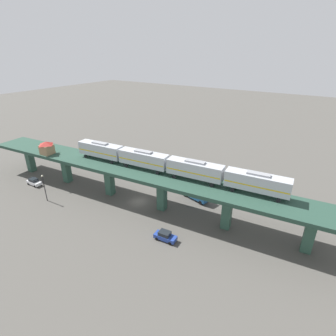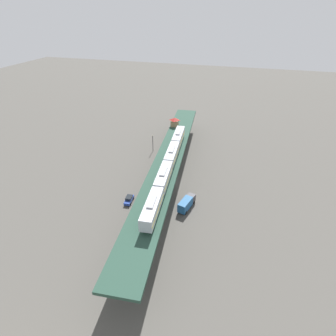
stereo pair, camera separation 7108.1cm
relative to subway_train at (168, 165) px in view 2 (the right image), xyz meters
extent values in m
plane|color=#4C4944|center=(2.06, -7.17, -11.03)|extent=(400.00, 400.00, 0.00)
cube|color=#244135|center=(2.06, -7.17, -2.94)|extent=(16.73, 92.38, 0.80)
cube|color=#2D5142|center=(5.56, -45.51, -7.19)|extent=(1.96, 1.96, 7.70)
cube|color=#2D5142|center=(4.20, -30.57, -7.19)|extent=(1.96, 1.96, 7.70)
cube|color=#2D5142|center=(2.83, -15.63, -7.19)|extent=(1.96, 1.96, 7.70)
cube|color=#2D5142|center=(1.47, -0.69, -7.19)|extent=(1.96, 1.96, 7.70)
cube|color=#2D5142|center=(0.11, 14.24, -7.19)|extent=(1.96, 1.96, 7.70)
cube|color=#2D5142|center=(-1.26, 29.18, -7.19)|extent=(1.96, 1.96, 7.70)
cube|color=#ADB2BA|center=(1.72, -18.82, 0.00)|extent=(3.88, 12.20, 3.10)
cube|color=gold|center=(1.72, -18.82, -0.30)|extent=(3.90, 11.97, 0.24)
cube|color=gray|center=(1.72, -18.82, 1.73)|extent=(1.78, 4.31, 0.36)
cylinder|color=black|center=(0.92, -23.11, -2.12)|extent=(0.30, 0.86, 0.84)
cylinder|color=black|center=(3.29, -22.90, -2.12)|extent=(0.30, 0.86, 0.84)
cylinder|color=black|center=(0.15, -14.75, -2.12)|extent=(0.30, 0.86, 0.84)
cylinder|color=black|center=(2.52, -14.53, -2.12)|extent=(0.30, 0.86, 0.84)
cube|color=#ADB2BA|center=(0.57, -6.27, 0.00)|extent=(3.88, 12.20, 3.10)
cube|color=gold|center=(0.57, -6.27, -0.30)|extent=(3.90, 11.97, 0.24)
cube|color=gray|center=(0.57, -6.27, 1.73)|extent=(1.78, 4.31, 0.36)
cylinder|color=black|center=(-0.23, -10.56, -2.12)|extent=(0.30, 0.86, 0.84)
cylinder|color=black|center=(2.14, -10.35, -2.12)|extent=(0.30, 0.86, 0.84)
cylinder|color=black|center=(-0.99, -2.20, -2.12)|extent=(0.30, 0.86, 0.84)
cylinder|color=black|center=(1.38, -1.98, -2.12)|extent=(0.30, 0.86, 0.84)
cube|color=#ADB2BA|center=(-0.57, 6.27, 0.00)|extent=(3.88, 12.20, 3.10)
cube|color=gold|center=(-0.57, 6.27, -0.30)|extent=(3.90, 11.97, 0.24)
cube|color=gray|center=(-0.57, 6.27, 1.73)|extent=(1.78, 4.31, 0.36)
cylinder|color=black|center=(-1.38, 1.98, -2.12)|extent=(0.30, 0.86, 0.84)
cylinder|color=black|center=(0.99, 2.20, -2.12)|extent=(0.30, 0.86, 0.84)
cylinder|color=black|center=(-2.14, 10.35, -2.12)|extent=(0.30, 0.86, 0.84)
cylinder|color=black|center=(0.23, 10.56, -2.12)|extent=(0.30, 0.86, 0.84)
cube|color=#ADB2BA|center=(-1.72, 18.82, 0.00)|extent=(3.88, 12.20, 3.10)
cube|color=gold|center=(-1.72, 18.82, -0.30)|extent=(3.90, 11.97, 0.24)
cube|color=gray|center=(-1.72, 18.82, 1.73)|extent=(1.78, 4.31, 0.36)
cylinder|color=black|center=(-2.52, 14.53, -2.12)|extent=(0.30, 0.86, 0.84)
cylinder|color=black|center=(-0.15, 14.75, -2.12)|extent=(0.30, 0.86, 0.84)
cylinder|color=black|center=(-3.29, 22.90, -2.12)|extent=(0.30, 0.86, 0.84)
cylinder|color=black|center=(-0.92, 23.11, -2.12)|extent=(0.30, 0.86, 0.84)
cube|color=#8C7251|center=(6.87, -33.46, -1.29)|extent=(3.04, 3.04, 2.50)
pyramid|color=maroon|center=(6.87, -33.46, 0.41)|extent=(3.50, 3.50, 0.90)
cube|color=silver|center=(10.61, -36.45, -10.30)|extent=(1.92, 4.45, 0.80)
cube|color=#1E2328|center=(10.62, -36.60, -9.52)|extent=(1.70, 2.24, 0.76)
cylinder|color=black|center=(9.80, -37.91, -10.70)|extent=(0.26, 0.67, 0.66)
cylinder|color=black|center=(11.51, -37.86, -10.70)|extent=(0.26, 0.67, 0.66)
cylinder|color=black|center=(9.72, -35.05, -10.70)|extent=(0.26, 0.67, 0.66)
cylinder|color=black|center=(11.43, -35.00, -10.70)|extent=(0.26, 0.67, 0.66)
cube|color=#233D93|center=(10.20, 5.96, -10.30)|extent=(2.15, 4.53, 0.80)
cube|color=#1E2328|center=(10.21, 5.81, -9.52)|extent=(1.81, 2.33, 0.76)
cylinder|color=black|center=(9.47, 4.46, -10.70)|extent=(0.29, 0.68, 0.66)
cylinder|color=black|center=(11.17, 4.60, -10.70)|extent=(0.29, 0.68, 0.66)
cylinder|color=black|center=(9.23, 7.31, -10.70)|extent=(0.29, 0.68, 0.66)
cylinder|color=black|center=(10.94, 7.45, -10.70)|extent=(0.29, 0.68, 0.66)
cube|color=#333338|center=(-7.26, 1.24, -9.38)|extent=(2.63, 2.48, 2.30)
cube|color=#1E5184|center=(-6.37, 4.73, -9.18)|extent=(3.51, 5.61, 2.70)
cylinder|color=black|center=(-8.22, 1.49, -10.53)|extent=(0.59, 1.06, 1.00)
cylinder|color=black|center=(-6.30, 1.00, -10.53)|extent=(0.59, 1.06, 1.00)
cylinder|color=black|center=(-6.99, 6.50, -10.53)|extent=(0.59, 1.06, 1.00)
cylinder|color=black|center=(-4.98, 5.99, -10.53)|extent=(0.59, 1.06, 1.00)
cylinder|color=black|center=(13.74, -26.26, -7.78)|extent=(0.20, 0.20, 6.50)
sphere|color=beige|center=(13.74, -26.26, -4.31)|extent=(0.44, 0.44, 0.44)
camera|label=1|loc=(43.95, 28.30, 22.74)|focal=28.00mm
camera|label=2|loc=(-17.42, 60.67, 38.19)|focal=28.00mm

